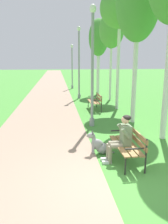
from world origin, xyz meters
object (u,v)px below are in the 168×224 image
object	(u,v)px
birch_tree_fourth	(120,9)
birch_tree_sixth	(99,38)
dog_grey	(99,145)
birch_tree_fifth	(112,30)
lamp_post_mid	(79,62)
park_bench_near	(129,143)
lamp_post_near	(92,66)
birch_tree_third	(138,0)
lamp_post_far	(72,66)
person_seated_on_near_bench	(121,137)
park_bench_mid	(96,100)

from	to	relation	value
birch_tree_fourth	birch_tree_sixth	xyz separation A→B (m)	(-0.07, 5.46, -0.94)
dog_grey	birch_tree_fifth	bearing A→B (deg)	74.93
lamp_post_mid	birch_tree_fifth	size ratio (longest dim) A/B	0.85
park_bench_near	birch_tree_fifth	size ratio (longest dim) A/B	0.27
lamp_post_near	birch_tree_sixth	size ratio (longest dim) A/B	0.82
birch_tree_third	dog_grey	bearing A→B (deg)	-122.59
lamp_post_near	birch_tree_fourth	bearing A→B (deg)	59.14
lamp_post_far	lamp_post_near	bearing A→B (deg)	-90.28
dog_grey	birch_tree_third	size ratio (longest dim) A/B	0.13
lamp_post_near	birch_tree_fifth	size ratio (longest dim) A/B	0.82
person_seated_on_near_bench	lamp_post_far	bearing A→B (deg)	90.67
lamp_post_far	birch_tree_sixth	xyz separation A→B (m)	(1.72, -3.85, 2.08)
lamp_post_near	person_seated_on_near_bench	bearing A→B (deg)	-85.82
park_bench_near	birch_tree_sixth	world-z (taller)	birch_tree_sixth
lamp_post_near	lamp_post_mid	world-z (taller)	lamp_post_mid
park_bench_mid	park_bench_near	bearing A→B (deg)	-91.79
person_seated_on_near_bench	lamp_post_far	distance (m)	15.82
birch_tree_fifth	birch_tree_sixth	bearing A→B (deg)	97.96
dog_grey	lamp_post_mid	distance (m)	9.90
lamp_post_mid	birch_tree_sixth	distance (m)	2.92
birch_tree_fifth	person_seated_on_near_bench	bearing A→B (deg)	-101.48
person_seated_on_near_bench	birch_tree_fifth	size ratio (longest dim) A/B	0.22
dog_grey	lamp_post_far	xyz separation A→B (m)	(0.29, 15.22, 1.80)
person_seated_on_near_bench	dog_grey	world-z (taller)	person_seated_on_near_bench
park_bench_mid	birch_tree_third	bearing A→B (deg)	-65.36
park_bench_near	lamp_post_mid	size ratio (longest dim) A/B	0.31
lamp_post_mid	lamp_post_far	distance (m)	5.60
person_seated_on_near_bench	park_bench_near	bearing A→B (deg)	-4.66
park_bench_near	park_bench_mid	world-z (taller)	same
park_bench_mid	birch_tree_fourth	xyz separation A→B (m)	(1.20, 0.13, 4.58)
person_seated_on_near_bench	lamp_post_near	xyz separation A→B (m)	(-0.25, 3.36, 1.69)
lamp_post_near	birch_tree_sixth	world-z (taller)	birch_tree_sixth
birch_tree_sixth	lamp_post_mid	bearing A→B (deg)	-133.29
lamp_post_mid	dog_grey	bearing A→B (deg)	-92.24
lamp_post_mid	lamp_post_near	bearing A→B (deg)	-91.26
person_seated_on_near_bench	lamp_post_near	world-z (taller)	lamp_post_near
park_bench_mid	lamp_post_far	bearing A→B (deg)	93.57
person_seated_on_near_bench	lamp_post_near	bearing A→B (deg)	94.18
person_seated_on_near_bench	lamp_post_mid	xyz separation A→B (m)	(-0.09, 10.18, 1.78)
lamp_post_near	lamp_post_far	world-z (taller)	lamp_post_near
dog_grey	birch_tree_fourth	size ratio (longest dim) A/B	0.14
lamp_post_near	birch_tree_third	bearing A→B (deg)	12.19
person_seated_on_near_bench	birch_tree_fourth	world-z (taller)	birch_tree_fourth
birch_tree_fourth	dog_grey	bearing A→B (deg)	-109.34
lamp_post_near	lamp_post_mid	size ratio (longest dim) A/B	0.96
park_bench_near	birch_tree_sixth	bearing A→B (deg)	83.64
park_bench_mid	dog_grey	bearing A→B (deg)	-98.63
park_bench_mid	dog_grey	world-z (taller)	park_bench_mid
park_bench_near	dog_grey	world-z (taller)	park_bench_near
person_seated_on_near_bench	birch_tree_fourth	xyz separation A→B (m)	(1.60, 6.45, 4.41)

